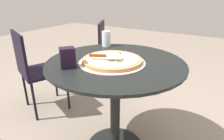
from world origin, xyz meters
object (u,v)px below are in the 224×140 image
(patio_table, at_px, (115,86))
(napkin_dispenser, at_px, (68,58))
(patio_chair_far, at_px, (35,67))
(pizza_server, at_px, (105,56))
(drinking_cup, at_px, (106,39))
(patio_chair_near, at_px, (110,53))
(pizza_on_tray, at_px, (112,60))

(patio_table, relative_size, napkin_dispenser, 7.48)
(napkin_dispenser, bearing_deg, patio_chair_far, 107.06)
(pizza_server, relative_size, patio_chair_far, 0.25)
(patio_chair_far, bearing_deg, patio_table, -93.38)
(patio_table, height_order, drinking_cup, drinking_cup)
(drinking_cup, distance_m, napkin_dispenser, 0.55)
(patio_chair_near, distance_m, patio_chair_far, 0.87)
(pizza_on_tray, xyz_separation_m, napkin_dispenser, (-0.22, 0.18, 0.05))
(patio_chair_near, bearing_deg, pizza_on_tray, -146.50)
(patio_table, relative_size, patio_chair_near, 1.08)
(drinking_cup, bearing_deg, patio_chair_far, 107.90)
(patio_table, distance_m, patio_chair_near, 1.01)
(patio_table, bearing_deg, patio_chair_far, 86.62)
(patio_table, bearing_deg, napkin_dispenser, 143.53)
(drinking_cup, xyz_separation_m, patio_chair_near, (0.54, 0.31, -0.32))
(drinking_cup, height_order, patio_chair_far, drinking_cup)
(patio_chair_far, bearing_deg, pizza_server, -98.28)
(pizza_on_tray, relative_size, napkin_dispenser, 3.52)
(pizza_on_tray, bearing_deg, patio_chair_far, 84.53)
(pizza_on_tray, xyz_separation_m, patio_chair_near, (0.87, 0.57, -0.27))
(patio_chair_near, bearing_deg, pizza_server, -148.86)
(pizza_server, relative_size, patio_chair_near, 0.24)
(pizza_server, distance_m, drinking_cup, 0.44)
(patio_table, distance_m, drinking_cup, 0.47)
(napkin_dispenser, height_order, patio_chair_near, napkin_dispenser)
(napkin_dispenser, distance_m, patio_chair_far, 0.91)
(patio_table, height_order, patio_chair_far, patio_chair_far)
(patio_table, xyz_separation_m, napkin_dispenser, (-0.26, 0.19, 0.25))
(pizza_on_tray, bearing_deg, drinking_cup, 38.94)
(pizza_server, xyz_separation_m, patio_chair_near, (0.91, 0.55, -0.30))
(pizza_on_tray, bearing_deg, patio_table, -9.38)
(pizza_on_tray, bearing_deg, patio_chair_near, 33.50)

